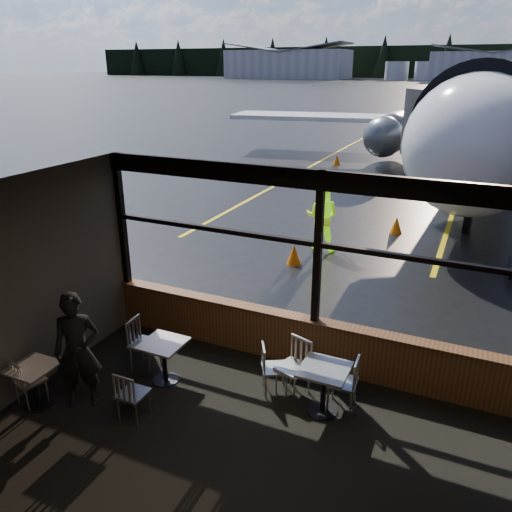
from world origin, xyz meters
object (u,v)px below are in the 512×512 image
Objects in this scene: chair_near_w at (275,369)px; chair_mid_s at (133,394)px; chair_near_e at (342,383)px; cafe_table_mid at (164,362)px; ground_crew at (322,217)px; chair_mid_w at (145,344)px; cone_wing at (337,160)px; cafe_table_left at (36,386)px; airliner at (510,54)px; cone_nose at (396,225)px; chair_near_n at (293,368)px; passenger at (78,351)px; cone_extra at (294,255)px; chair_left_s at (30,381)px; cafe_table_near at (323,390)px.

chair_near_w is 1.02× the size of chair_mid_s.
chair_near_w is (-1.10, -0.05, -0.02)m from chair_near_e.
ground_crew is (0.41, 7.31, 0.60)m from cafe_table_mid.
chair_near_e is 3.44m from chair_mid_w.
cafe_table_left is at bearing -86.49° from cone_wing.
airliner reaches higher than cone_nose.
chair_mid_w reaches higher than chair_near_w.
chair_near_n is 3.34m from passenger.
cone_extra is (-1.67, 5.38, -0.16)m from chair_near_w.
cone_extra is at bearing 89.40° from chair_mid_s.
chair_mid_w is 1.14× the size of chair_left_s.
cafe_table_left is at bearing 110.40° from chair_near_e.
airliner is at bearing -108.65° from ground_crew.
chair_near_w is 1.58× the size of cone_extra.
cone_wing is (-1.93, 21.17, -0.67)m from passenger.
chair_mid_w is 1.34m from passenger.
chair_mid_w is at bearing 79.66° from ground_crew.
airliner is 22.75m from chair_near_e.
ground_crew is (1.24, 8.33, 0.02)m from passenger.
chair_mid_s is at bearing -83.37° from cafe_table_mid.
cone_extra is (-2.77, 5.32, -0.18)m from chair_near_e.
airliner is 42.19× the size of chair_mid_s.
chair_near_n reaches higher than chair_left_s.
chair_near_e is 1.09× the size of chair_left_s.
chair_mid_w is at bearing -96.55° from cone_extra.
cafe_table_left is at bearing -34.14° from chair_mid_w.
chair_near_n reaches higher than cafe_table_near.
chair_left_s is at bearing 170.72° from passenger.
cafe_table_mid is 0.99m from chair_mid_s.
chair_near_e is at bearing -11.83° from passenger.
chair_mid_w reaches higher than chair_left_s.
chair_mid_s is 1.08m from passenger.
chair_left_s is (-1.56, -1.37, 0.04)m from cafe_table_mid.
cone_extra is at bearing 88.83° from cafe_table_mid.
ground_crew reaches higher than cafe_table_mid.
cone_wing is at bearing 97.82° from cafe_table_mid.
chair_near_n is (-2.70, -22.10, -5.00)m from airliner.
chair_near_e is 6.00m from cone_extra.
chair_near_w is at bearing 93.66° from chair_mid_w.
chair_left_s is 11.65m from cone_nose.
chair_mid_w is 0.50× the size of passenger.
cafe_table_near is 9.36m from cone_nose.
cafe_table_left is 0.37× the size of ground_crew.
airliner is at bearing 75.49° from cafe_table_left.
chair_mid_w is at bearing 118.29° from chair_mid_s.
chair_mid_w is 5.72m from cone_extra.
cone_nose is at bearing -98.60° from airliner.
cafe_table_left is 1.30× the size of cone_extra.
passenger is at bearing -129.08° from cafe_table_mid.
chair_near_w reaches higher than cafe_table_mid.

